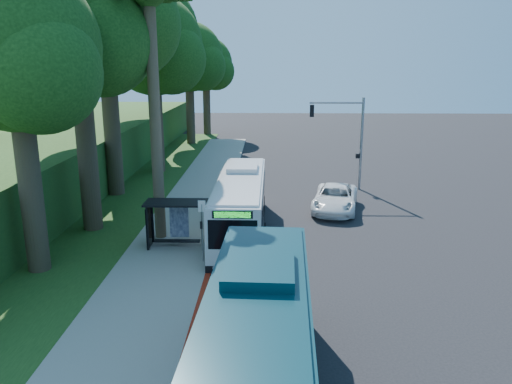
{
  "coord_description": "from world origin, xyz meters",
  "views": [
    {
      "loc": [
        -2.31,
        -27.58,
        9.48
      ],
      "look_at": [
        -2.97,
        1.0,
        2.05
      ],
      "focal_mm": 35.0,
      "sensor_mm": 36.0,
      "label": 1
    }
  ],
  "objects_px": {
    "white_bus": "(241,203)",
    "pickup": "(335,198)",
    "bus_shelter": "(172,215)",
    "teal_bus": "(255,368)"
  },
  "relations": [
    {
      "from": "bus_shelter",
      "to": "pickup",
      "type": "relative_size",
      "value": 0.54
    },
    {
      "from": "bus_shelter",
      "to": "white_bus",
      "type": "height_order",
      "value": "white_bus"
    },
    {
      "from": "white_bus",
      "to": "teal_bus",
      "type": "height_order",
      "value": "teal_bus"
    },
    {
      "from": "white_bus",
      "to": "pickup",
      "type": "distance_m",
      "value": 7.59
    },
    {
      "from": "bus_shelter",
      "to": "pickup",
      "type": "distance_m",
      "value": 11.84
    },
    {
      "from": "bus_shelter",
      "to": "white_bus",
      "type": "bearing_deg",
      "value": 35.93
    },
    {
      "from": "white_bus",
      "to": "teal_bus",
      "type": "distance_m",
      "value": 16.09
    },
    {
      "from": "white_bus",
      "to": "pickup",
      "type": "xyz_separation_m",
      "value": [
        5.98,
        4.58,
        -0.92
      ]
    },
    {
      "from": "pickup",
      "to": "white_bus",
      "type": "bearing_deg",
      "value": -131.0
    },
    {
      "from": "teal_bus",
      "to": "pickup",
      "type": "height_order",
      "value": "teal_bus"
    }
  ]
}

